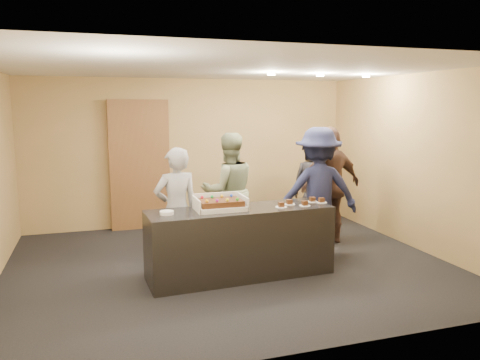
{
  "coord_description": "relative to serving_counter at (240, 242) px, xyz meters",
  "views": [
    {
      "loc": [
        -1.77,
        -6.06,
        2.19
      ],
      "look_at": [
        0.16,
        0.0,
        1.19
      ],
      "focal_mm": 35.0,
      "sensor_mm": 36.0,
      "label": 1
    }
  ],
  "objects": [
    {
      "name": "person_navy_man",
      "position": [
        1.4,
        0.58,
        0.5
      ],
      "size": [
        1.34,
        0.92,
        1.9
      ],
      "primitive_type": "imported",
      "rotation": [
        0.0,
        0.0,
        2.95
      ],
      "color": "#1F2346",
      "rests_on": "floor"
    },
    {
      "name": "serving_counter",
      "position": [
        0.0,
        0.0,
        0.0
      ],
      "size": [
        2.43,
        0.82,
        0.9
      ],
      "primitive_type": "cube",
      "rotation": [
        0.0,
        0.0,
        0.05
      ],
      "color": "black",
      "rests_on": "floor"
    },
    {
      "name": "storage_cabinet",
      "position": [
        -0.98,
        2.88,
        0.71
      ],
      "size": [
        1.05,
        0.15,
        2.32
      ],
      "primitive_type": "cube",
      "color": "brown",
      "rests_on": "floor"
    },
    {
      "name": "slice_d",
      "position": [
        1.07,
        0.1,
        0.47
      ],
      "size": [
        0.15,
        0.15,
        0.07
      ],
      "color": "white",
      "rests_on": "serving_counter"
    },
    {
      "name": "person_sage_man",
      "position": [
        0.22,
        1.27,
        0.45
      ],
      "size": [
        0.88,
        0.69,
        1.8
      ],
      "primitive_type": "imported",
      "rotation": [
        0.0,
        0.0,
        3.13
      ],
      "color": "gray",
      "rests_on": "floor"
    },
    {
      "name": "person_brown_extra",
      "position": [
        1.85,
        1.02,
        0.49
      ],
      "size": [
        1.17,
        0.64,
        1.88
      ],
      "primitive_type": "imported",
      "rotation": [
        0.0,
        0.0,
        3.31
      ],
      "color": "brown",
      "rests_on": "floor"
    },
    {
      "name": "person_server_grey",
      "position": [
        -0.75,
        0.45,
        0.39
      ],
      "size": [
        0.66,
        0.49,
        1.67
      ],
      "primitive_type": "imported",
      "rotation": [
        0.0,
        0.0,
        3.3
      ],
      "color": "#98989D",
      "rests_on": "floor"
    },
    {
      "name": "sheet_cake",
      "position": [
        -0.27,
        -0.0,
        0.55
      ],
      "size": [
        0.54,
        0.37,
        0.11
      ],
      "color": "#3C1A0D",
      "rests_on": "cake_box"
    },
    {
      "name": "ceiling_spotlights",
      "position": [
        1.59,
        0.97,
        2.22
      ],
      "size": [
        1.72,
        0.12,
        0.03
      ],
      "color": "#FFEAC6",
      "rests_on": "ceiling"
    },
    {
      "name": "person_dark_suit",
      "position": [
        2.0,
        1.87,
        0.39
      ],
      "size": [
        0.96,
        0.95,
        1.68
      ],
      "primitive_type": "imported",
      "rotation": [
        0.0,
        0.0,
        2.39
      ],
      "color": "#26252A",
      "rests_on": "floor"
    },
    {
      "name": "slice_a",
      "position": [
        0.53,
        -0.1,
        0.47
      ],
      "size": [
        0.15,
        0.15,
        0.07
      ],
      "color": "white",
      "rests_on": "serving_counter"
    },
    {
      "name": "slice_e",
      "position": [
        1.16,
        0.02,
        0.47
      ],
      "size": [
        0.15,
        0.15,
        0.07
      ],
      "color": "white",
      "rests_on": "serving_counter"
    },
    {
      "name": "cake_box",
      "position": [
        -0.27,
        0.02,
        0.49
      ],
      "size": [
        0.63,
        0.44,
        0.19
      ],
      "color": "white",
      "rests_on": "serving_counter"
    },
    {
      "name": "room",
      "position": [
        -0.01,
        0.47,
        0.9
      ],
      "size": [
        6.04,
        6.0,
        2.7
      ],
      "color": "black",
      "rests_on": "ground"
    },
    {
      "name": "plate_stack",
      "position": [
        -0.95,
        -0.05,
        0.47
      ],
      "size": [
        0.17,
        0.17,
        0.04
      ],
      "primitive_type": "cylinder",
      "color": "white",
      "rests_on": "serving_counter"
    },
    {
      "name": "slice_c",
      "position": [
        0.86,
        -0.11,
        0.47
      ],
      "size": [
        0.15,
        0.15,
        0.07
      ],
      "color": "white",
      "rests_on": "serving_counter"
    },
    {
      "name": "slice_b",
      "position": [
        0.7,
        0.03,
        0.47
      ],
      "size": [
        0.15,
        0.15,
        0.07
      ],
      "color": "white",
      "rests_on": "serving_counter"
    }
  ]
}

